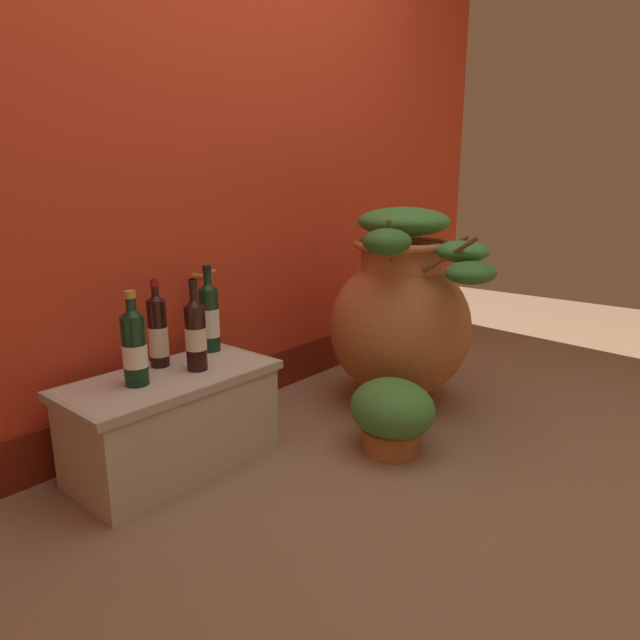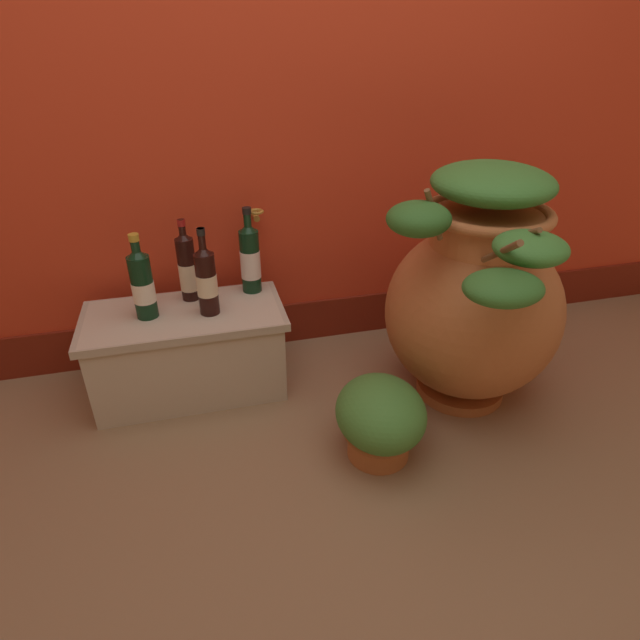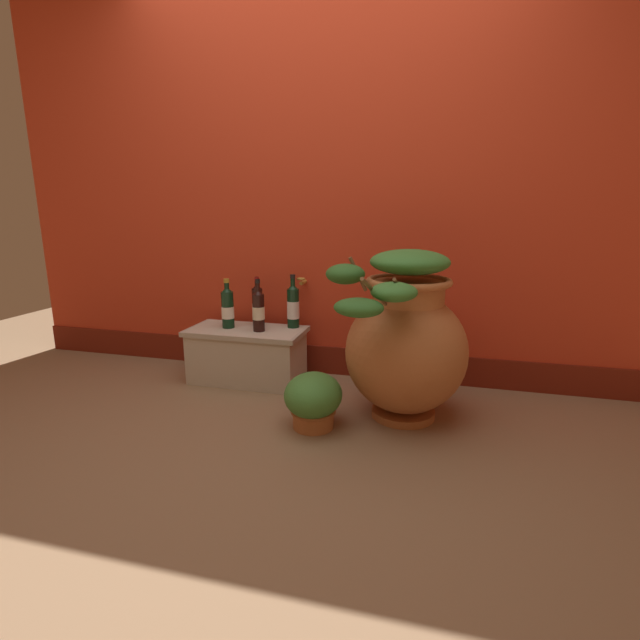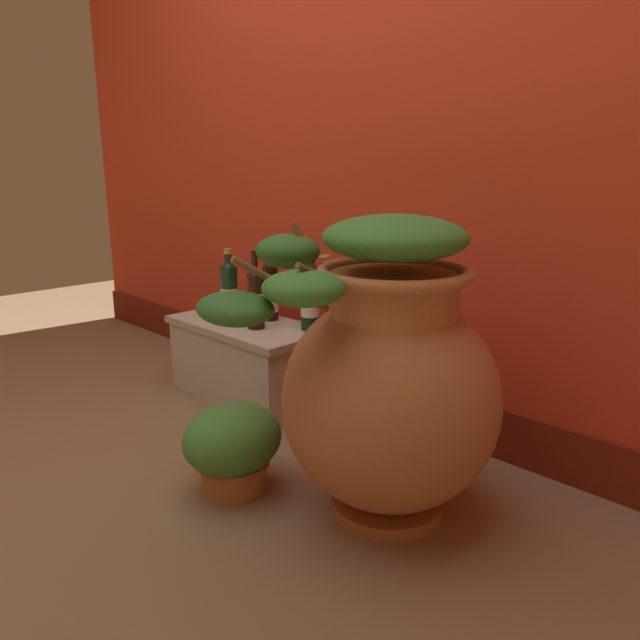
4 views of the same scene
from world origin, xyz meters
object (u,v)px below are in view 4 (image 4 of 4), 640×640
Objects in this scene: wine_bottle_middle at (229,288)px; potted_shrub at (233,445)px; wine_bottle_left at (310,296)px; wine_bottle_back at (270,291)px; terracotta_urn at (387,380)px; wine_bottle_right at (256,297)px.

wine_bottle_middle reaches higher than potted_shrub.
wine_bottle_left reaches higher than wine_bottle_back.
terracotta_urn reaches higher than wine_bottle_left.
terracotta_urn is 1.07m from wine_bottle_back.
wine_bottle_middle is 0.97× the size of wine_bottle_right.
wine_bottle_right is 0.15m from wine_bottle_back.
potted_shrub is (0.56, -0.65, -0.33)m from wine_bottle_back.
potted_shrub is (0.49, -0.51, -0.33)m from wine_bottle_right.
wine_bottle_left is 0.42m from wine_bottle_middle.
wine_bottle_left reaches higher than wine_bottle_middle.
terracotta_urn reaches higher than wine_bottle_middle.
wine_bottle_back is (-0.99, 0.41, 0.05)m from terracotta_urn.
wine_bottle_back is 0.91m from potted_shrub.
terracotta_urn reaches higher than wine_bottle_back.
wine_bottle_back is (-0.06, 0.14, -0.00)m from wine_bottle_right.
terracotta_urn is 1.19m from wine_bottle_middle.
terracotta_urn is 0.86m from wine_bottle_left.
wine_bottle_back is at bearing 130.68° from potted_shrub.
potted_shrub is at bearing -49.32° from wine_bottle_back.
wine_bottle_left is at bearing 115.65° from potted_shrub.
wine_bottle_right reaches higher than wine_bottle_back.
wine_bottle_back reaches higher than potted_shrub.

